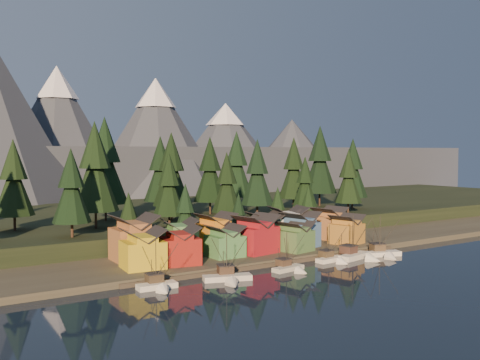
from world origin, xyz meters
TOP-DOWN VIEW (x-y plane):
  - ground at (0.00, 0.00)m, footprint 500.00×500.00m
  - shore_strip at (0.00, 40.00)m, footprint 400.00×50.00m
  - hillside at (0.00, 90.00)m, footprint 420.00×100.00m
  - dock at (0.00, 16.50)m, footprint 80.00×4.00m
  - mountain_ridge at (-4.20, 213.59)m, footprint 560.00×190.00m
  - boat_0 at (-33.53, 10.02)m, footprint 8.47×9.13m
  - boat_1 at (-18.27, 7.89)m, footprint 11.12×11.52m
  - boat_3 at (-0.95, 8.37)m, footprint 8.74×9.31m
  - boat_4 at (14.22, 10.58)m, footprint 8.46×9.10m
  - boat_5 at (22.13, 9.57)m, footprint 11.19×11.77m
  - boat_6 at (29.96, 8.37)m, footprint 11.30×11.74m
  - house_front_0 at (-31.03, 23.91)m, footprint 9.66×9.22m
  - house_front_1 at (-22.05, 23.38)m, footprint 9.98×9.71m
  - house_front_2 at (-8.70, 25.04)m, footprint 8.04×8.10m
  - house_front_3 at (0.66, 25.20)m, footprint 11.15×10.78m
  - house_front_4 at (10.85, 21.62)m, footprint 9.01×9.50m
  - house_front_5 at (15.61, 25.38)m, footprint 10.58×9.92m
  - house_front_6 at (30.24, 22.33)m, footprint 9.71×9.37m
  - house_back_0 at (-29.25, 33.44)m, footprint 10.20×9.80m
  - house_back_1 at (-18.07, 31.74)m, footprint 10.04×10.12m
  - house_back_2 at (-5.99, 34.35)m, footprint 9.60×8.88m
  - house_back_3 at (8.42, 31.27)m, footprint 10.09×9.18m
  - house_back_4 at (16.69, 32.00)m, footprint 11.56×11.29m
  - house_back_5 at (32.07, 31.61)m, footprint 9.60×9.68m
  - tree_hill_1 at (-50.00, 68.00)m, footprint 10.82×10.82m
  - tree_hill_2 at (-40.00, 48.00)m, footprint 9.71×9.71m
  - tree_hill_3 at (-30.00, 60.00)m, footprint 13.00×13.00m
  - tree_hill_4 at (-22.00, 75.00)m, footprint 13.99×13.99m
  - tree_hill_5 at (-12.00, 50.00)m, footprint 9.25×9.25m
  - tree_hill_6 at (-4.00, 65.00)m, footprint 11.95×11.95m
  - tree_hill_7 at (6.00, 48.00)m, footprint 9.26×9.26m
  - tree_hill_8 at (14.00, 72.00)m, footprint 11.52×11.52m
  - tree_hill_9 at (22.00, 55.00)m, footprint 11.08×11.08m
  - tree_hill_10 at (30.00, 80.00)m, footprint 12.56×12.56m
  - tree_hill_11 at (38.00, 50.00)m, footprint 8.59×8.59m
  - tree_hill_12 at (46.00, 66.00)m, footprint 11.56×11.56m
  - tree_hill_13 at (56.00, 48.00)m, footprint 9.64×9.64m
  - tree_hill_14 at (64.00, 72.00)m, footprint 13.69×13.69m
  - tree_hill_15 at (0.00, 82.00)m, footprint 11.63×11.63m
  - tree_hill_17 at (68.00, 58.00)m, footprint 11.45×11.45m
  - tree_shore_0 at (-28.00, 40.00)m, footprint 6.87×6.87m
  - tree_shore_1 at (-12.00, 40.00)m, footprint 7.58×7.58m
  - tree_shore_2 at (5.00, 40.00)m, footprint 6.18×6.18m
  - tree_shore_3 at (19.00, 40.00)m, footprint 6.71×6.71m
  - tree_shore_4 at (31.00, 40.00)m, footprint 6.65×6.65m

SIDE VIEW (x-z plane):
  - ground at x=0.00m, z-range 0.00..0.00m
  - dock at x=0.00m, z-range 0.00..1.00m
  - shore_strip at x=0.00m, z-range 0.00..1.50m
  - boat_3 at x=-0.95m, z-range -3.07..6.85m
  - boat_4 at x=14.22m, z-range -3.15..7.25m
  - boat_1 at x=-18.27m, z-range -3.64..7.82m
  - boat_6 at x=29.96m, z-range -3.73..8.04m
  - boat_0 at x=-33.53m, z-range -3.28..7.77m
  - boat_5 at x=22.13m, z-range -3.90..8.74m
  - hillside at x=0.00m, z-range 0.00..6.00m
  - house_front_4 at x=10.85m, z-range 1.70..9.52m
  - house_front_2 at x=-8.70m, z-range 1.70..9.53m
  - house_front_6 at x=30.24m, z-range 1.71..9.93m
  - house_front_1 at x=-22.05m, z-range 1.72..10.58m
  - house_front_0 at x=-31.03m, z-range 1.73..10.67m
  - house_back_1 at x=-18.07m, z-range 1.73..11.09m
  - house_back_3 at x=8.42m, z-range 1.74..11.16m
  - house_back_5 at x=32.07m, z-range 1.73..11.17m
  - house_front_5 at x=15.61m, z-range 1.74..11.38m
  - house_back_2 at x=-5.99m, z-range 1.75..11.55m
  - house_front_3 at x=0.66m, z-range 1.75..11.62m
  - house_back_4 at x=16.69m, z-range 1.76..12.17m
  - house_back_0 at x=-29.25m, z-range 1.77..12.71m
  - tree_shore_2 at x=5.00m, z-range 2.16..16.55m
  - tree_shore_4 at x=31.00m, z-range 2.21..17.70m
  - tree_shore_3 at x=19.00m, z-range 2.22..17.85m
  - tree_shore_0 at x=-28.00m, z-range 2.24..18.24m
  - tree_shore_1 at x=-12.00m, z-range 2.32..19.97m
  - tree_hill_11 at x=38.00m, z-range 6.93..26.95m
  - tree_hill_5 at x=-12.00m, z-range 7.00..28.55m
  - tree_hill_7 at x=6.00m, z-range 7.00..28.58m
  - tree_hill_13 at x=56.00m, z-range 7.04..29.49m
  - tree_hill_2 at x=-40.00m, z-range 7.05..29.67m
  - tree_hill_1 at x=-50.00m, z-range 7.18..32.37m
  - tree_hill_9 at x=22.00m, z-range 7.20..33.01m
  - tree_hill_17 at x=68.00m, z-range 7.24..33.91m
  - tree_hill_8 at x=14.00m, z-range 7.25..34.08m
  - tree_hill_12 at x=46.00m, z-range 7.26..34.20m
  - tree_hill_15 at x=0.00m, z-range 7.26..34.35m
  - tree_hill_6 at x=-4.00m, z-range 7.30..35.13m
  - tree_hill_10 at x=30.00m, z-range 7.37..36.62m
  - tree_hill_3 at x=-30.00m, z-range 7.42..37.71m
  - tree_hill_14 at x=64.00m, z-range 7.49..39.38m
  - tree_hill_4 at x=-22.00m, z-range 7.53..40.11m
  - mountain_ridge at x=-4.20m, z-range -18.94..71.06m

